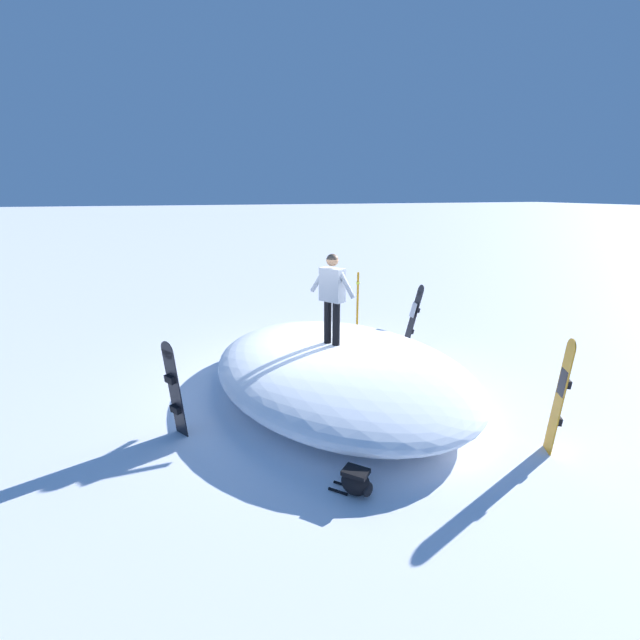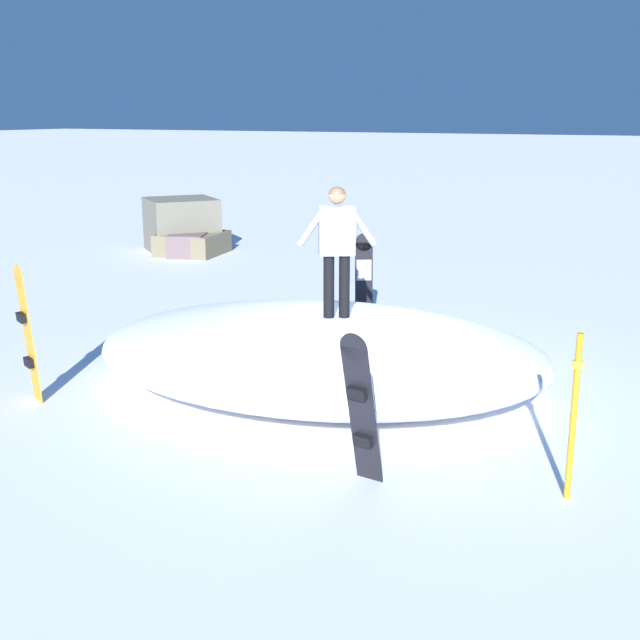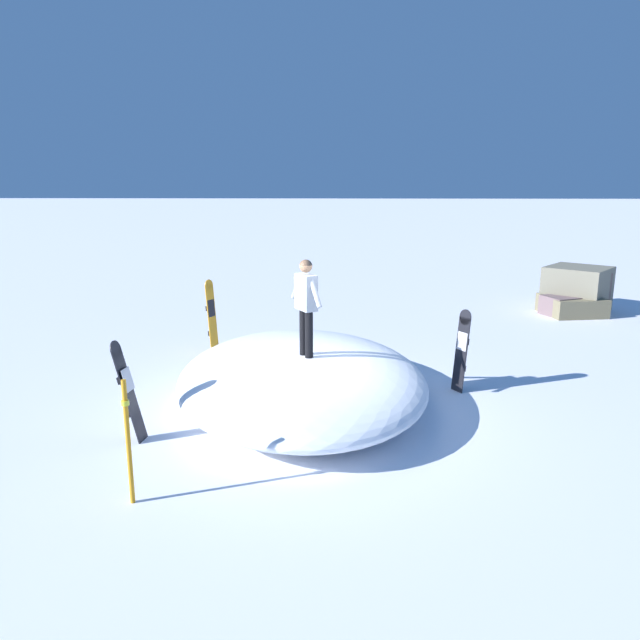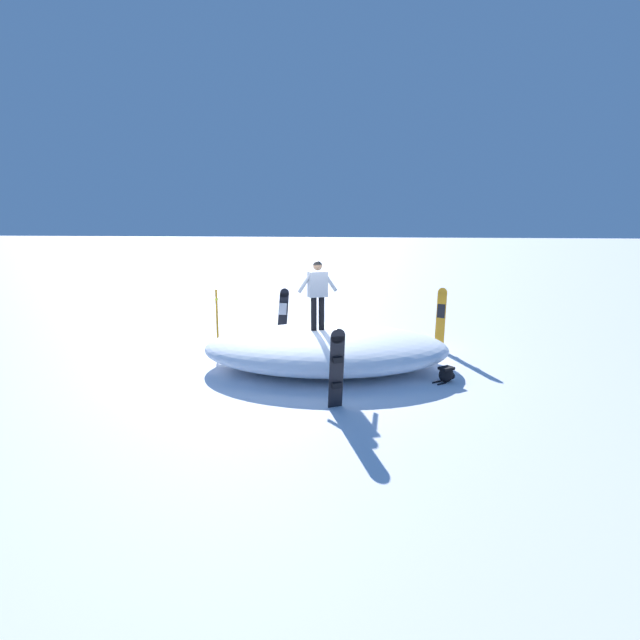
{
  "view_description": "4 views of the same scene",
  "coord_description": "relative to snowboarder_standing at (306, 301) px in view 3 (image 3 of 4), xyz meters",
  "views": [
    {
      "loc": [
        2.51,
        7.83,
        3.66
      ],
      "look_at": [
        -0.07,
        0.23,
        1.36
      ],
      "focal_mm": 25.28,
      "sensor_mm": 36.0,
      "label": 1
    },
    {
      "loc": [
        -9.44,
        -4.02,
        3.5
      ],
      "look_at": [
        -0.19,
        0.63,
        0.83
      ],
      "focal_mm": 45.47,
      "sensor_mm": 36.0,
      "label": 2
    },
    {
      "loc": [
        0.3,
        -9.6,
        3.89
      ],
      "look_at": [
        -0.04,
        0.73,
        1.47
      ],
      "focal_mm": 33.66,
      "sensor_mm": 36.0,
      "label": 3
    },
    {
      "loc": [
        11.91,
        2.49,
        3.48
      ],
      "look_at": [
        -0.54,
        0.37,
        1.11
      ],
      "focal_mm": 29.02,
      "sensor_mm": 36.0,
      "label": 4
    }
  ],
  "objects": [
    {
      "name": "snowboarder_standing",
      "position": [
        0.0,
        0.0,
        0.0
      ],
      "size": [
        0.6,
        0.92,
        1.68
      ],
      "color": "black",
      "rests_on": "snow_mound"
    },
    {
      "name": "ground",
      "position": [
        0.26,
        -0.36,
        -1.88
      ],
      "size": [
        240.0,
        240.0,
        0.0
      ],
      "primitive_type": "plane",
      "color": "white"
    },
    {
      "name": "rock_outcrop",
      "position": [
        7.7,
        7.99,
        -1.33
      ],
      "size": [
        2.42,
        2.53,
        1.34
      ],
      "color": "#6D654B",
      "rests_on": "ground"
    },
    {
      "name": "snowboard_primary_upright",
      "position": [
        2.86,
        0.87,
        -1.07
      ],
      "size": [
        0.28,
        0.33,
        1.56
      ],
      "color": "black",
      "rests_on": "ground"
    },
    {
      "name": "snow_mound",
      "position": [
        -0.1,
        0.2,
        -1.42
      ],
      "size": [
        5.12,
        6.52,
        0.91
      ],
      "primitive_type": "ellipsoid",
      "rotation": [
        0.0,
        0.0,
        1.71
      ],
      "color": "white",
      "rests_on": "ground"
    },
    {
      "name": "backpack_near",
      "position": [
        0.79,
        3.05,
        -1.7
      ],
      "size": [
        0.53,
        0.54,
        0.35
      ],
      "color": "black",
      "rests_on": "ground"
    },
    {
      "name": "trail_marker_pole",
      "position": [
        -1.97,
        -3.34,
        -1.03
      ],
      "size": [
        0.1,
        0.1,
        1.6
      ],
      "color": "orange",
      "rests_on": "ground"
    },
    {
      "name": "snowboard_secondary_upright",
      "position": [
        -2.62,
        -1.51,
        -1.07
      ],
      "size": [
        0.42,
        0.33,
        1.57
      ],
      "color": "black",
      "rests_on": "ground"
    },
    {
      "name": "snowboard_tertiary_upright",
      "position": [
        -2.3,
        3.08,
        -0.98
      ],
      "size": [
        0.25,
        0.3,
        1.73
      ],
      "color": "orange",
      "rests_on": "ground"
    }
  ]
}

